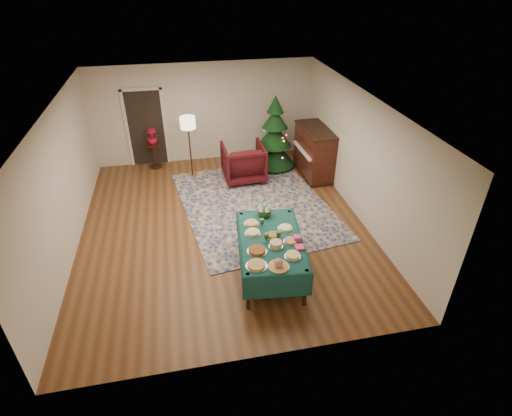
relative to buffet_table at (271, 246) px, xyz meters
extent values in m
plane|color=#593319|center=(-0.64, 1.72, -0.60)|extent=(7.00, 7.00, 0.00)
plane|color=white|center=(-0.64, 1.72, 2.10)|extent=(7.00, 7.00, 0.00)
plane|color=beige|center=(-0.64, 5.22, 0.75)|extent=(6.00, 0.00, 6.00)
plane|color=beige|center=(-0.64, -1.78, 0.75)|extent=(6.00, 0.00, 6.00)
plane|color=beige|center=(-3.64, 1.72, 0.75)|extent=(0.00, 7.00, 7.00)
plane|color=beige|center=(2.36, 1.72, 0.75)|extent=(0.00, 7.00, 7.00)
cube|color=black|center=(-2.24, 5.20, 0.42)|extent=(0.92, 0.02, 2.04)
cube|color=silver|center=(-2.74, 5.19, 0.45)|extent=(0.08, 0.04, 2.14)
cube|color=silver|center=(-1.74, 5.19, 0.45)|extent=(0.08, 0.04, 2.14)
cube|color=silver|center=(-2.24, 5.19, 1.50)|extent=(1.08, 0.04, 0.08)
cube|color=#161B52|center=(0.18, 2.40, -0.59)|extent=(3.75, 4.60, 0.02)
cylinder|color=black|center=(-0.57, -0.81, -0.23)|extent=(0.07, 0.07, 0.75)
cylinder|color=black|center=(-0.37, 0.92, -0.23)|extent=(0.07, 0.07, 0.75)
cylinder|color=black|center=(0.37, -0.92, -0.23)|extent=(0.07, 0.07, 0.75)
cylinder|color=black|center=(0.57, 0.81, -0.23)|extent=(0.07, 0.07, 0.75)
cube|color=#13433F|center=(0.00, 0.00, 0.13)|extent=(1.31, 2.02, 0.04)
cube|color=#13433F|center=(0.11, 0.94, -0.09)|extent=(1.13, 0.16, 0.47)
cube|color=#13433F|center=(-0.11, -0.94, -0.09)|extent=(1.13, 0.16, 0.47)
cube|color=#13433F|center=(0.54, -0.06, -0.09)|extent=(0.25, 1.93, 0.47)
cube|color=#13433F|center=(-0.54, 0.06, -0.09)|extent=(0.25, 1.93, 0.47)
cylinder|color=silver|center=(-0.39, -0.66, 0.16)|extent=(0.35, 0.35, 0.01)
cylinder|color=tan|center=(-0.39, -0.66, 0.18)|extent=(0.30, 0.30, 0.04)
cylinder|color=silver|center=(-0.05, -0.75, 0.16)|extent=(0.35, 0.35, 0.01)
sphere|color=#CC727A|center=(-0.05, -0.75, 0.24)|extent=(0.15, 0.15, 0.15)
cylinder|color=silver|center=(0.24, -0.55, 0.16)|extent=(0.27, 0.27, 0.01)
cylinder|color=#D8D172|center=(0.24, -0.55, 0.19)|extent=(0.23, 0.23, 0.05)
cylinder|color=silver|center=(-0.31, -0.29, 0.16)|extent=(0.34, 0.34, 0.01)
cylinder|color=brown|center=(-0.31, -0.29, 0.18)|extent=(0.29, 0.29, 0.04)
cylinder|color=silver|center=(0.03, -0.22, 0.16)|extent=(0.25, 0.25, 0.01)
cylinder|color=tan|center=(0.03, -0.22, 0.21)|extent=(0.21, 0.21, 0.09)
cylinder|color=silver|center=(0.32, -0.15, 0.16)|extent=(0.26, 0.26, 0.01)
cylinder|color=#B2844C|center=(0.32, -0.15, 0.18)|extent=(0.22, 0.22, 0.03)
cylinder|color=silver|center=(-0.28, 0.23, 0.16)|extent=(0.29, 0.29, 0.01)
cylinder|color=#D8BF7F|center=(-0.28, 0.23, 0.18)|extent=(0.24, 0.24, 0.04)
cylinder|color=silver|center=(0.05, 0.05, 0.16)|extent=(0.24, 0.24, 0.01)
cylinder|color=maroon|center=(0.05, 0.05, 0.19)|extent=(0.21, 0.21, 0.06)
cylinder|color=silver|center=(0.33, 0.26, 0.16)|extent=(0.27, 0.27, 0.01)
cylinder|color=#F2EACC|center=(0.33, 0.26, 0.18)|extent=(0.23, 0.23, 0.03)
cylinder|color=silver|center=(-0.25, 0.53, 0.16)|extent=(0.28, 0.28, 0.01)
cylinder|color=tan|center=(-0.25, 0.53, 0.18)|extent=(0.24, 0.24, 0.03)
cone|color=#2D471E|center=(-0.08, 0.40, 0.19)|extent=(0.07, 0.07, 0.09)
cylinder|color=#2D471E|center=(-0.08, 0.40, 0.28)|extent=(0.08, 0.08, 0.09)
cone|color=#2D471E|center=(0.13, -0.04, 0.19)|extent=(0.07, 0.07, 0.09)
cylinder|color=#2D471E|center=(0.13, -0.04, 0.28)|extent=(0.08, 0.08, 0.09)
cone|color=#2D471E|center=(-0.09, -0.06, 0.19)|extent=(0.07, 0.07, 0.09)
cylinder|color=#2D471E|center=(-0.09, -0.06, 0.28)|extent=(0.08, 0.08, 0.09)
cube|color=#E94083|center=(0.42, -0.35, 0.17)|extent=(0.17, 0.17, 0.04)
cube|color=#F0429F|center=(0.44, -0.14, 0.20)|extent=(0.13, 0.13, 0.10)
sphere|color=#1E4C1E|center=(0.05, 0.75, 0.25)|extent=(0.26, 0.26, 0.26)
cone|color=white|center=(0.14, 0.75, 0.37)|extent=(0.10, 0.10, 0.12)
cone|color=white|center=(0.08, 0.84, 0.37)|extent=(0.10, 0.10, 0.12)
cone|color=white|center=(-0.02, 0.80, 0.37)|extent=(0.10, 0.10, 0.12)
cone|color=white|center=(-0.02, 0.70, 0.37)|extent=(0.10, 0.10, 0.12)
cone|color=white|center=(0.08, 0.67, 0.37)|extent=(0.10, 0.10, 0.12)
sphere|color=#B20C0F|center=(0.14, 0.81, 0.29)|extent=(0.07, 0.07, 0.07)
sphere|color=#B20C0F|center=(-0.01, 0.84, 0.29)|extent=(0.07, 0.07, 0.07)
sphere|color=#B20C0F|center=(-0.04, 0.69, 0.29)|extent=(0.07, 0.07, 0.07)
sphere|color=#B20C0F|center=(0.11, 0.66, 0.29)|extent=(0.07, 0.07, 0.07)
imported|color=#3F0D11|center=(0.16, 3.72, -0.07)|extent=(1.07, 1.00, 1.06)
cylinder|color=#A57F3F|center=(-1.15, 4.23, -0.59)|extent=(0.27, 0.27, 0.03)
cylinder|color=black|center=(-1.15, 4.23, 0.13)|extent=(0.04, 0.04, 1.46)
cylinder|color=#FFEABF|center=(-1.15, 4.23, 0.86)|extent=(0.39, 0.39, 0.29)
cylinder|color=black|center=(-2.11, 4.92, -0.58)|extent=(0.34, 0.34, 0.04)
cylinder|color=black|center=(-2.11, 4.92, -0.27)|extent=(0.08, 0.08, 0.63)
cylinder|color=black|center=(-2.11, 4.92, 0.06)|extent=(0.38, 0.38, 0.03)
imported|color=#B70D27|center=(-2.11, 4.92, 0.20)|extent=(0.25, 0.45, 0.25)
cylinder|color=black|center=(1.11, 4.26, -0.52)|extent=(0.12, 0.12, 0.16)
cone|color=black|center=(1.11, 4.26, -0.15)|extent=(1.31, 1.31, 0.70)
cone|color=black|center=(1.11, 4.26, 0.35)|extent=(1.07, 1.07, 0.60)
cone|color=black|center=(1.11, 4.26, 0.80)|extent=(0.81, 0.81, 0.50)
cone|color=black|center=(1.11, 4.26, 1.19)|extent=(0.52, 0.52, 0.45)
cube|color=black|center=(2.03, 3.61, -0.56)|extent=(0.69, 1.50, 0.08)
cube|color=black|center=(2.03, 3.61, 0.04)|extent=(0.67, 1.48, 1.21)
cube|color=black|center=(2.03, 3.61, 0.67)|extent=(0.72, 1.52, 0.05)
cube|color=white|center=(1.72, 3.60, 0.12)|extent=(0.17, 1.25, 0.06)
camera|label=1|loc=(-1.39, -5.49, 4.34)|focal=28.00mm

